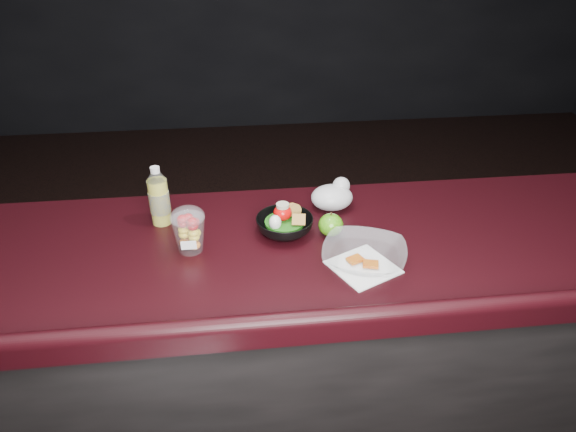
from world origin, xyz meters
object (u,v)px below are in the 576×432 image
object	(u,v)px
green_apple	(331,225)
takeout_bowl	(364,257)
snack_bowl	(284,224)
lemonade_bottle	(159,200)
fruit_cup	(189,229)

from	to	relation	value
green_apple	takeout_bowl	size ratio (longest dim) A/B	0.26
snack_bowl	lemonade_bottle	bearing A→B (deg)	164.22
green_apple	snack_bowl	distance (m)	0.14
lemonade_bottle	fruit_cup	bearing A→B (deg)	-59.65
lemonade_bottle	fruit_cup	size ratio (longest dim) A/B	1.38
fruit_cup	takeout_bowl	xyz separation A→B (m)	(0.48, -0.13, -0.04)
takeout_bowl	snack_bowl	bearing A→B (deg)	136.68
lemonade_bottle	green_apple	xyz separation A→B (m)	(0.52, -0.13, -0.05)
lemonade_bottle	snack_bowl	distance (m)	0.40
green_apple	lemonade_bottle	bearing A→B (deg)	165.64
takeout_bowl	green_apple	bearing A→B (deg)	110.79
snack_bowl	takeout_bowl	world-z (taller)	snack_bowl
fruit_cup	takeout_bowl	size ratio (longest dim) A/B	0.47
fruit_cup	takeout_bowl	distance (m)	0.50
lemonade_bottle	green_apple	distance (m)	0.54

